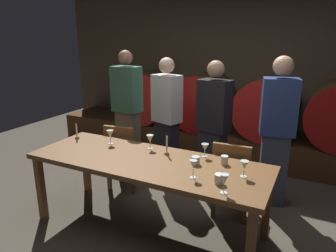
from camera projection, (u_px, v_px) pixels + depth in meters
name	position (u px, v px, depth m)	size (l,w,h in m)	color
ground_plane	(176.00, 224.00, 3.37)	(9.27, 9.27, 0.00)	#4C443A
back_wall	(245.00, 70.00, 5.34)	(7.13, 0.24, 2.76)	brown
barrel_shelf	(232.00, 143.00, 5.20)	(6.42, 0.90, 0.45)	#4C2D16
wine_barrel_far_left	(152.00, 96.00, 5.66)	(0.91, 0.94, 0.91)	#513319
wine_barrel_center_left	(204.00, 101.00, 5.23)	(0.91, 0.94, 0.91)	#513319
wine_barrel_center_right	(268.00, 107.00, 4.79)	(0.91, 0.94, 0.91)	brown
dining_table	(147.00, 167.00, 3.11)	(2.41, 0.85, 0.77)	brown
chair_left	(123.00, 154.00, 4.02)	(0.45, 0.45, 0.88)	brown
chair_right	(232.00, 176.00, 3.39)	(0.42, 0.42, 0.88)	brown
guest_far_left	(127.00, 113.00, 4.35)	(0.40, 0.27, 1.77)	brown
guest_center_left	(167.00, 117.00, 4.32)	(0.43, 0.34, 1.67)	black
guest_center_right	(213.00, 128.00, 3.85)	(0.42, 0.30, 1.67)	black
guest_far_right	(277.00, 131.00, 3.55)	(0.43, 0.33, 1.75)	#33384C
candle_left	(77.00, 134.00, 3.70)	(0.05, 0.05, 0.20)	olive
candle_right	(167.00, 149.00, 3.21)	(0.05, 0.05, 0.22)	olive
wine_glass_far_left	(110.00, 134.00, 3.51)	(0.08, 0.08, 0.16)	silver
wine_glass_left	(150.00, 139.00, 3.35)	(0.08, 0.08, 0.16)	white
wine_glass_center_left	(205.00, 147.00, 3.14)	(0.08, 0.08, 0.14)	silver
wine_glass_center_right	(193.00, 165.00, 2.67)	(0.07, 0.07, 0.16)	silver
wine_glass_right	(224.00, 180.00, 2.41)	(0.07, 0.07, 0.16)	silver
wine_glass_far_right	(244.00, 166.00, 2.69)	(0.07, 0.07, 0.15)	silver
cup_left	(196.00, 160.00, 2.97)	(0.08, 0.08, 0.08)	silver
cup_center	(224.00, 160.00, 2.97)	(0.07, 0.07, 0.08)	white
cup_right	(219.00, 179.00, 2.59)	(0.08, 0.08, 0.08)	white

